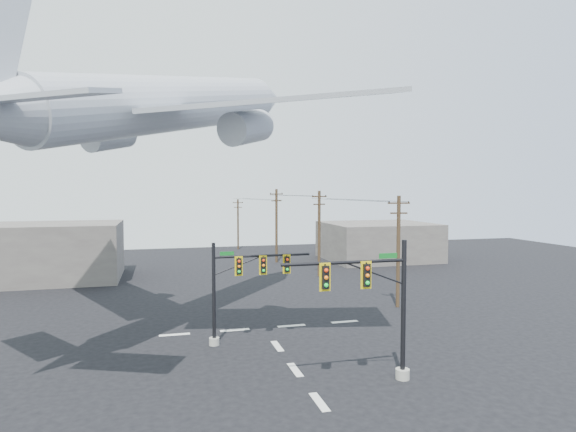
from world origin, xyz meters
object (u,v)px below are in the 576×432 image
object	(u,v)px
utility_pole_a	(398,249)
airliner	(174,105)
utility_pole_c	(276,224)
utility_pole_b	(319,232)
signal_mast_near	(379,307)
signal_mast_far	(239,286)
utility_pole_d	(238,223)

from	to	relation	value
utility_pole_a	airliner	bearing A→B (deg)	-162.91
utility_pole_a	utility_pole_c	world-z (taller)	utility_pole_c
utility_pole_b	airliner	bearing A→B (deg)	-148.63
utility_pole_b	airliner	xyz separation A→B (m)	(-15.90, -17.06, 10.18)
signal_mast_near	airliner	size ratio (longest dim) A/B	0.25
signal_mast_far	airliner	world-z (taller)	airliner
utility_pole_c	utility_pole_d	distance (m)	15.27
signal_mast_near	utility_pole_c	size ratio (longest dim) A/B	0.73
utility_pole_b	utility_pole_c	world-z (taller)	utility_pole_c
signal_mast_far	utility_pole_b	world-z (taller)	utility_pole_b
utility_pole_a	utility_pole_b	xyz separation A→B (m)	(-1.75, 14.81, 0.19)
utility_pole_d	airliner	distance (m)	45.88
signal_mast_far	airliner	size ratio (longest dim) A/B	0.23
signal_mast_far	utility_pole_b	bearing A→B (deg)	59.38
signal_mast_near	utility_pole_a	xyz separation A→B (m)	(8.26, 13.62, 0.96)
utility_pole_a	utility_pole_c	distance (m)	26.20
utility_pole_b	utility_pole_c	size ratio (longest dim) A/B	0.98
utility_pole_c	airliner	size ratio (longest dim) A/B	0.34
signal_mast_near	signal_mast_far	xyz separation A→B (m)	(-5.71, 7.79, -0.20)
utility_pole_a	signal_mast_near	bearing A→B (deg)	-111.38
utility_pole_c	utility_pole_d	size ratio (longest dim) A/B	1.20
utility_pole_a	utility_pole_d	size ratio (longest dim) A/B	1.13
utility_pole_b	utility_pole_a	bearing A→B (deg)	-98.90
utility_pole_c	utility_pole_d	bearing A→B (deg)	81.53
utility_pole_c	utility_pole_a	bearing A→B (deg)	-100.09
signal_mast_near	utility_pole_d	world-z (taller)	utility_pole_d
utility_pole_d	utility_pole_a	bearing A→B (deg)	-67.31
signal_mast_far	utility_pole_b	size ratio (longest dim) A/B	0.68
signal_mast_near	utility_pole_b	size ratio (longest dim) A/B	0.75
utility_pole_d	utility_pole_b	bearing A→B (deg)	-65.97
utility_pole_c	utility_pole_b	bearing A→B (deg)	-97.71
utility_pole_c	airliner	bearing A→B (deg)	-134.68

